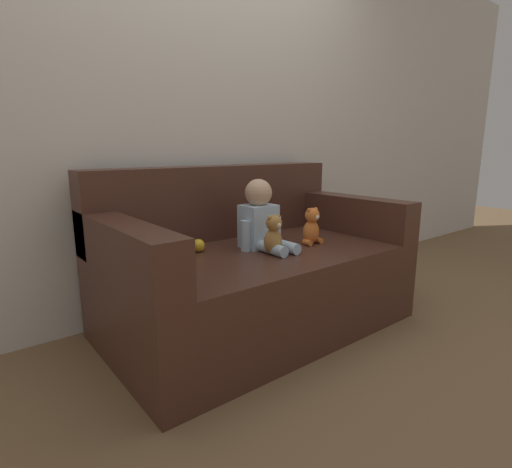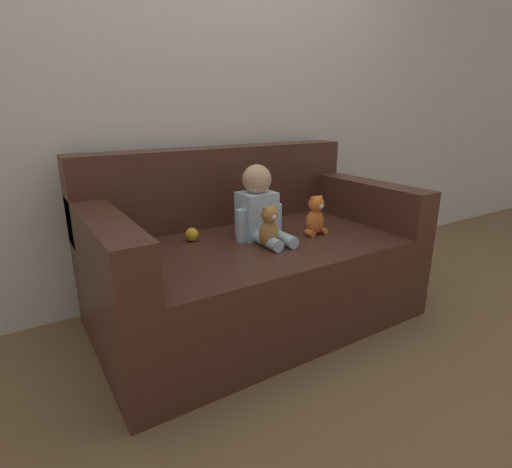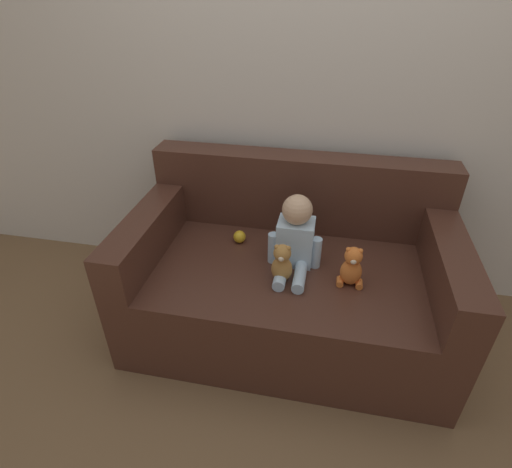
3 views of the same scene
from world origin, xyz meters
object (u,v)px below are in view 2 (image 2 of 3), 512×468
Objects in this scene: plush_toy_side at (315,216)px; toy_ball at (192,235)px; person_baby at (259,208)px; teddy_bear_brown at (269,227)px; couch at (250,260)px.

toy_ball is (-0.60, 0.25, -0.06)m from plush_toy_side.
teddy_bear_brown is at bearing -105.35° from person_baby.
plush_toy_side reaches higher than teddy_bear_brown.
teddy_bear_brown is 1.00× the size of plush_toy_side.
teddy_bear_brown is 0.41m from toy_ball.
couch is 7.87× the size of teddy_bear_brown.
teddy_bear_brown is at bearing -95.62° from couch.
plush_toy_side reaches higher than toy_ball.
couch reaches higher than person_baby.
person_baby is at bearing -65.25° from couch.
plush_toy_side is at bearing 7.12° from teddy_bear_brown.
couch is 7.83× the size of plush_toy_side.
teddy_bear_brown is (-0.02, -0.20, 0.24)m from couch.
person_baby is 0.17m from teddy_bear_brown.
plush_toy_side is (0.33, 0.04, -0.00)m from teddy_bear_brown.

